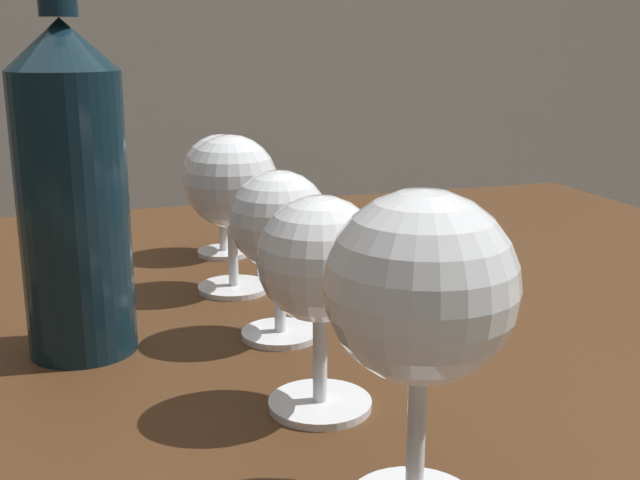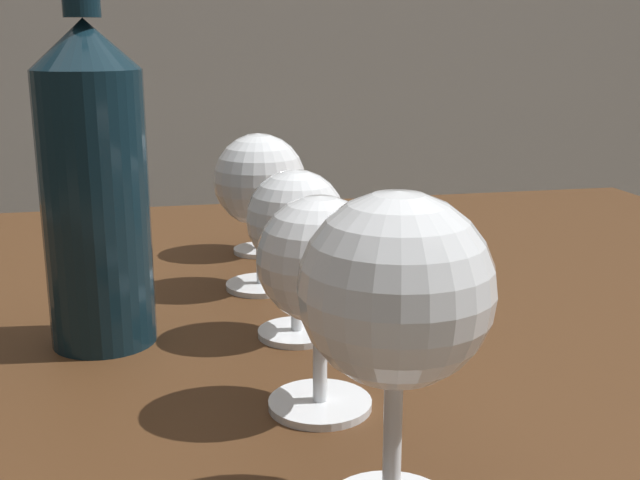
{
  "view_description": "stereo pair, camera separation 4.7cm",
  "coord_description": "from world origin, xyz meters",
  "px_view_note": "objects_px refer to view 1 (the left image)",
  "views": [
    {
      "loc": [
        -0.13,
        -0.63,
        0.93
      ],
      "look_at": [
        0.01,
        -0.2,
        0.82
      ],
      "focal_mm": 44.36,
      "sensor_mm": 36.0,
      "label": 1
    },
    {
      "loc": [
        -0.08,
        -0.64,
        0.93
      ],
      "look_at": [
        0.01,
        -0.2,
        0.82
      ],
      "focal_mm": 44.36,
      "sensor_mm": 36.0,
      "label": 2
    }
  ],
  "objects_px": {
    "wine_glass_pinot": "(320,265)",
    "wine_glass_chardonnay": "(222,175)",
    "wine_glass_cabernet": "(231,186)",
    "wine_bottle": "(72,182)",
    "wine_glass_rose": "(421,295)",
    "wine_glass_merlot": "(279,224)"
  },
  "relations": [
    {
      "from": "wine_glass_rose",
      "to": "wine_glass_chardonnay",
      "type": "distance_m",
      "value": 0.49
    },
    {
      "from": "wine_glass_pinot",
      "to": "wine_glass_chardonnay",
      "type": "distance_m",
      "value": 0.37
    },
    {
      "from": "wine_glass_rose",
      "to": "wine_glass_pinot",
      "type": "bearing_deg",
      "value": 94.63
    },
    {
      "from": "wine_glass_pinot",
      "to": "wine_glass_chardonnay",
      "type": "xyz_separation_m",
      "value": [
        0.01,
        0.37,
        -0.01
      ]
    },
    {
      "from": "wine_glass_chardonnay",
      "to": "wine_bottle",
      "type": "bearing_deg",
      "value": -123.07
    },
    {
      "from": "wine_glass_chardonnay",
      "to": "wine_glass_cabernet",
      "type": "bearing_deg",
      "value": -96.95
    },
    {
      "from": "wine_glass_cabernet",
      "to": "wine_glass_chardonnay",
      "type": "distance_m",
      "value": 0.13
    },
    {
      "from": "wine_glass_rose",
      "to": "wine_glass_chardonnay",
      "type": "xyz_separation_m",
      "value": [
        0.0,
        0.49,
        -0.03
      ]
    },
    {
      "from": "wine_glass_cabernet",
      "to": "wine_bottle",
      "type": "height_order",
      "value": "wine_bottle"
    },
    {
      "from": "wine_glass_merlot",
      "to": "wine_glass_cabernet",
      "type": "xyz_separation_m",
      "value": [
        -0.01,
        0.13,
        0.01
      ]
    },
    {
      "from": "wine_glass_rose",
      "to": "wine_glass_cabernet",
      "type": "bearing_deg",
      "value": 91.91
    },
    {
      "from": "wine_glass_merlot",
      "to": "wine_glass_cabernet",
      "type": "relative_size",
      "value": 0.91
    },
    {
      "from": "wine_glass_merlot",
      "to": "wine_glass_cabernet",
      "type": "distance_m",
      "value": 0.13
    },
    {
      "from": "wine_glass_cabernet",
      "to": "wine_glass_chardonnay",
      "type": "height_order",
      "value": "wine_glass_cabernet"
    },
    {
      "from": "wine_glass_cabernet",
      "to": "wine_bottle",
      "type": "bearing_deg",
      "value": -141.78
    },
    {
      "from": "wine_glass_rose",
      "to": "wine_glass_cabernet",
      "type": "xyz_separation_m",
      "value": [
        -0.01,
        0.37,
        -0.01
      ]
    },
    {
      "from": "wine_glass_merlot",
      "to": "wine_glass_chardonnay",
      "type": "bearing_deg",
      "value": 88.92
    },
    {
      "from": "wine_glass_cabernet",
      "to": "wine_glass_chardonnay",
      "type": "bearing_deg",
      "value": 83.05
    },
    {
      "from": "wine_glass_cabernet",
      "to": "wine_bottle",
      "type": "distance_m",
      "value": 0.17
    },
    {
      "from": "wine_bottle",
      "to": "wine_glass_cabernet",
      "type": "bearing_deg",
      "value": 38.22
    },
    {
      "from": "wine_glass_pinot",
      "to": "wine_glass_cabernet",
      "type": "xyz_separation_m",
      "value": [
        -0.0,
        0.25,
        0.0
      ]
    },
    {
      "from": "wine_glass_pinot",
      "to": "wine_glass_cabernet",
      "type": "height_order",
      "value": "wine_glass_cabernet"
    }
  ]
}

